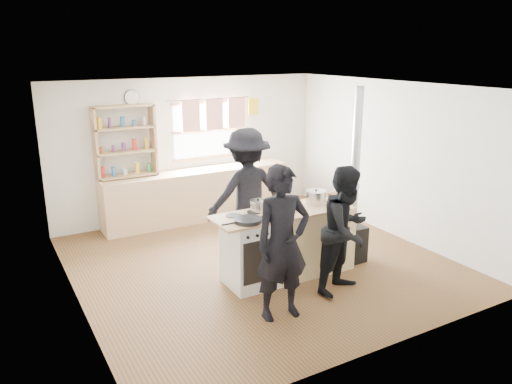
# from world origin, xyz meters

# --- Properties ---
(ground) EXTENTS (5.00, 5.00, 0.01)m
(ground) POSITION_xyz_m (0.00, 0.00, -0.01)
(ground) COLOR brown
(ground) RESTS_ON ground
(back_counter) EXTENTS (3.40, 0.55, 0.90)m
(back_counter) POSITION_xyz_m (0.00, 2.22, 0.45)
(back_counter) COLOR tan
(back_counter) RESTS_ON ground
(shelving_unit) EXTENTS (1.00, 0.28, 1.20)m
(shelving_unit) POSITION_xyz_m (-1.20, 2.34, 1.51)
(shelving_unit) COLOR tan
(shelving_unit) RESTS_ON back_counter
(thermos) EXTENTS (0.10, 0.10, 0.31)m
(thermos) POSITION_xyz_m (1.05, 2.22, 1.05)
(thermos) COLOR silver
(thermos) RESTS_ON back_counter
(cooking_island) EXTENTS (1.97, 0.64, 0.93)m
(cooking_island) POSITION_xyz_m (0.14, -0.55, 0.47)
(cooking_island) COLOR silver
(cooking_island) RESTS_ON ground
(skillet_greens) EXTENTS (0.36, 0.36, 0.05)m
(skillet_greens) POSITION_xyz_m (-0.56, -0.71, 0.96)
(skillet_greens) COLOR black
(skillet_greens) RESTS_ON cooking_island
(roast_tray) EXTENTS (0.37, 0.28, 0.07)m
(roast_tray) POSITION_xyz_m (0.03, -0.54, 0.97)
(roast_tray) COLOR silver
(roast_tray) RESTS_ON cooking_island
(stockpot_stove) EXTENTS (0.21, 0.21, 0.18)m
(stockpot_stove) POSITION_xyz_m (-0.24, -0.40, 1.01)
(stockpot_stove) COLOR silver
(stockpot_stove) RESTS_ON cooking_island
(stockpot_counter) EXTENTS (0.28, 0.28, 0.21)m
(stockpot_counter) POSITION_xyz_m (0.61, -0.49, 1.02)
(stockpot_counter) COLOR silver
(stockpot_counter) RESTS_ON cooking_island
(bread_board) EXTENTS (0.32, 0.27, 0.12)m
(bread_board) POSITION_xyz_m (0.93, -0.53, 0.98)
(bread_board) COLOR tan
(bread_board) RESTS_ON cooking_island
(flue_heater) EXTENTS (0.35, 0.35, 2.50)m
(flue_heater) POSITION_xyz_m (1.20, -0.60, 0.65)
(flue_heater) COLOR black
(flue_heater) RESTS_ON ground
(person_near_left) EXTENTS (0.69, 0.49, 1.79)m
(person_near_left) POSITION_xyz_m (-0.51, -1.42, 0.89)
(person_near_left) COLOR black
(person_near_left) RESTS_ON ground
(person_near_right) EXTENTS (0.95, 0.84, 1.63)m
(person_near_right) POSITION_xyz_m (0.52, -1.27, 0.81)
(person_near_right) COLOR black
(person_near_right) RESTS_ON ground
(person_far) EXTENTS (1.23, 0.72, 1.90)m
(person_far) POSITION_xyz_m (0.01, 0.38, 0.95)
(person_far) COLOR black
(person_far) RESTS_ON ground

